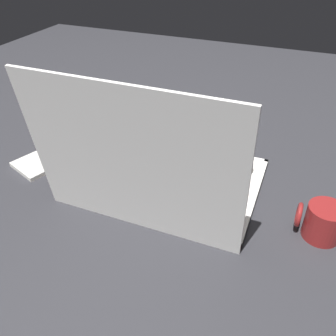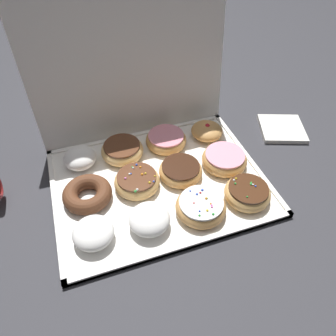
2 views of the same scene
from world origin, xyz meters
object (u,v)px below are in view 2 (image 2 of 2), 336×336
at_px(powdered_filled_donut_0, 93,233).
at_px(sprinkle_donut_2, 201,206).
at_px(sprinkle_donut_3, 247,193).
at_px(donut_box, 159,182).
at_px(pink_frosted_donut_7, 225,160).
at_px(sprinkle_donut_5, 137,182).
at_px(napkin_stack, 282,129).
at_px(chocolate_frosted_donut_9, 122,150).
at_px(pink_frosted_donut_10, 166,140).
at_px(powdered_filled_donut_1, 149,219).
at_px(jelly_filled_donut_11, 207,131).
at_px(chocolate_frosted_donut_6, 181,170).
at_px(powdered_filled_donut_8, 80,158).
at_px(chocolate_cake_ring_donut_4, 87,194).

xyz_separation_m(powdered_filled_donut_0, sprinkle_donut_2, (0.24, -0.01, -0.00)).
bearing_deg(sprinkle_donut_3, donut_box, 146.32).
bearing_deg(donut_box, pink_frosted_donut_7, -1.04).
bearing_deg(sprinkle_donut_5, napkin_stack, 10.60).
xyz_separation_m(powdered_filled_donut_0, pink_frosted_donut_7, (0.36, 0.11, -0.00)).
bearing_deg(sprinkle_donut_2, chocolate_frosted_donut_9, 117.11).
relative_size(sprinkle_donut_2, pink_frosted_donut_10, 1.02).
bearing_deg(powdered_filled_donut_1, sprinkle_donut_5, 87.99).
bearing_deg(sprinkle_donut_3, chocolate_frosted_donut_9, 135.25).
bearing_deg(sprinkle_donut_5, jelly_filled_donut_11, 27.74).
bearing_deg(pink_frosted_donut_10, sprinkle_donut_3, -64.20).
relative_size(powdered_filled_donut_0, powdered_filled_donut_1, 0.97).
distance_m(sprinkle_donut_2, pink_frosted_donut_7, 0.17).
bearing_deg(powdered_filled_donut_0, donut_box, 32.38).
xyz_separation_m(sprinkle_donut_2, pink_frosted_donut_10, (0.00, 0.25, -0.00)).
bearing_deg(pink_frosted_donut_10, napkin_stack, -6.64).
height_order(powdered_filled_donut_0, jelly_filled_donut_11, same).
bearing_deg(powdered_filled_donut_1, chocolate_frosted_donut_9, 91.00).
distance_m(sprinkle_donut_5, chocolate_frosted_donut_9, 0.13).
bearing_deg(napkin_stack, chocolate_frosted_donut_6, -166.72).
bearing_deg(chocolate_frosted_donut_9, pink_frosted_donut_10, 1.71).
distance_m(powdered_filled_donut_8, chocolate_frosted_donut_9, 0.11).
height_order(pink_frosted_donut_7, jelly_filled_donut_11, jelly_filled_donut_11).
bearing_deg(sprinkle_donut_3, powdered_filled_donut_1, 179.90).
relative_size(chocolate_frosted_donut_6, chocolate_frosted_donut_9, 0.97).
bearing_deg(donut_box, chocolate_frosted_donut_6, 0.34).
xyz_separation_m(pink_frosted_donut_7, jelly_filled_donut_11, (0.00, 0.13, 0.00)).
height_order(sprinkle_donut_2, pink_frosted_donut_10, sprinkle_donut_2).
bearing_deg(pink_frosted_donut_7, sprinkle_donut_5, -179.96).
distance_m(pink_frosted_donut_7, pink_frosted_donut_10, 0.18).
bearing_deg(powdered_filled_donut_0, pink_frosted_donut_7, 17.17).
distance_m(powdered_filled_donut_1, chocolate_frosted_donut_9, 0.24).
xyz_separation_m(donut_box, chocolate_frosted_donut_6, (0.06, 0.00, 0.02)).
height_order(sprinkle_donut_3, powdered_filled_donut_8, powdered_filled_donut_8).
distance_m(powdered_filled_donut_0, pink_frosted_donut_7, 0.38).
xyz_separation_m(powdered_filled_donut_1, sprinkle_donut_2, (0.12, -0.00, -0.00)).
height_order(powdered_filled_donut_8, pink_frosted_donut_10, powdered_filled_donut_8).
xyz_separation_m(sprinkle_donut_2, napkin_stack, (0.36, 0.21, -0.02)).
bearing_deg(chocolate_frosted_donut_9, sprinkle_donut_3, -44.75).
bearing_deg(chocolate_cake_ring_donut_4, powdered_filled_donut_0, -92.21).
bearing_deg(powdered_filled_donut_8, sprinkle_donut_5, -46.68).
height_order(powdered_filled_donut_1, sprinkle_donut_3, powdered_filled_donut_1).
bearing_deg(sprinkle_donut_5, sprinkle_donut_3, -26.35).
bearing_deg(chocolate_frosted_donut_9, chocolate_cake_ring_donut_4, -132.26).
height_order(chocolate_frosted_donut_9, napkin_stack, chocolate_frosted_donut_9).
bearing_deg(chocolate_frosted_donut_6, powdered_filled_donut_1, -134.29).
xyz_separation_m(sprinkle_donut_3, sprinkle_donut_5, (-0.24, 0.12, -0.00)).
xyz_separation_m(powdered_filled_donut_0, chocolate_cake_ring_donut_4, (0.00, 0.11, -0.00)).
height_order(powdered_filled_donut_1, chocolate_frosted_donut_9, powdered_filled_donut_1).
bearing_deg(sprinkle_donut_2, donut_box, 116.62).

